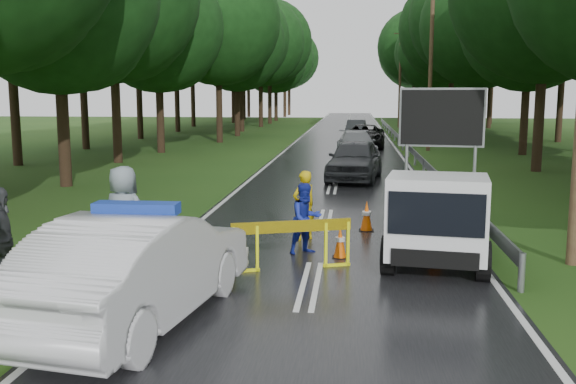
# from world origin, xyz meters

# --- Properties ---
(ground) EXTENTS (160.00, 160.00, 0.00)m
(ground) POSITION_xyz_m (0.00, 0.00, 0.00)
(ground) COLOR #1A4012
(ground) RESTS_ON ground
(road) EXTENTS (7.00, 140.00, 0.02)m
(road) POSITION_xyz_m (0.00, 30.00, 0.01)
(road) COLOR black
(road) RESTS_ON ground
(guardrail) EXTENTS (0.12, 60.06, 0.70)m
(guardrail) POSITION_xyz_m (3.70, 29.67, 0.55)
(guardrail) COLOR gray
(guardrail) RESTS_ON ground
(utility_pole_mid) EXTENTS (1.40, 0.24, 10.00)m
(utility_pole_mid) POSITION_xyz_m (5.20, 28.00, 5.06)
(utility_pole_mid) COLOR #492E22
(utility_pole_mid) RESTS_ON ground
(utility_pole_far) EXTENTS (1.40, 0.24, 10.00)m
(utility_pole_far) POSITION_xyz_m (5.20, 54.00, 5.06)
(utility_pole_far) COLOR #492E22
(utility_pole_far) RESTS_ON ground
(police_sedan) EXTENTS (2.56, 5.32, 1.85)m
(police_sedan) POSITION_xyz_m (-2.44, -2.12, 0.85)
(police_sedan) COLOR silver
(police_sedan) RESTS_ON ground
(work_truck) EXTENTS (2.54, 4.63, 3.52)m
(work_truck) POSITION_xyz_m (2.48, 1.96, 0.95)
(work_truck) COLOR gray
(work_truck) RESTS_ON ground
(barrier) EXTENTS (2.28, 0.82, 0.99)m
(barrier) POSITION_xyz_m (-0.43, 1.00, 0.75)
(barrier) COLOR #F6FF0D
(barrier) RESTS_ON ground
(officer) EXTENTS (0.72, 0.69, 1.66)m
(officer) POSITION_xyz_m (-0.39, 3.60, 0.83)
(officer) COLOR gold
(officer) RESTS_ON ground
(civilian) EXTENTS (0.95, 0.92, 1.55)m
(civilian) POSITION_xyz_m (-0.25, 2.33, 0.77)
(civilian) COLOR #1827A0
(civilian) RESTS_ON ground
(bystander_mid) EXTENTS (0.75, 1.20, 1.90)m
(bystander_mid) POSITION_xyz_m (-5.18, -1.14, 0.95)
(bystander_mid) COLOR #3B3D42
(bystander_mid) RESTS_ON ground
(bystander_right) EXTENTS (1.13, 0.90, 2.02)m
(bystander_right) POSITION_xyz_m (-3.80, 1.00, 1.01)
(bystander_right) COLOR gray
(bystander_right) RESTS_ON ground
(queue_car_first) EXTENTS (2.51, 4.97, 1.62)m
(queue_car_first) POSITION_xyz_m (0.80, 14.43, 0.81)
(queue_car_first) COLOR #3D3F45
(queue_car_first) RESTS_ON ground
(queue_car_second) EXTENTS (2.31, 4.98, 1.41)m
(queue_car_second) POSITION_xyz_m (0.89, 23.40, 0.70)
(queue_car_second) COLOR #9EA0A5
(queue_car_second) RESTS_ON ground
(queue_car_third) EXTENTS (2.76, 5.42, 1.47)m
(queue_car_third) POSITION_xyz_m (1.42, 29.61, 0.73)
(queue_car_third) COLOR black
(queue_car_third) RESTS_ON ground
(queue_car_fourth) EXTENTS (1.69, 4.14, 1.34)m
(queue_car_fourth) POSITION_xyz_m (0.90, 39.97, 0.67)
(queue_car_fourth) COLOR #414449
(queue_car_fourth) RESTS_ON ground
(cone_near_left) EXTENTS (0.34, 0.34, 0.71)m
(cone_near_left) POSITION_xyz_m (-3.50, -1.00, 0.35)
(cone_near_left) COLOR black
(cone_near_left) RESTS_ON ground
(cone_center) EXTENTS (0.33, 0.33, 0.69)m
(cone_center) POSITION_xyz_m (0.50, 2.00, 0.33)
(cone_center) COLOR black
(cone_center) RESTS_ON ground
(cone_far) EXTENTS (0.37, 0.37, 0.78)m
(cone_far) POSITION_xyz_m (1.10, 4.75, 0.38)
(cone_far) COLOR black
(cone_far) RESTS_ON ground
(cone_left_mid) EXTENTS (0.32, 0.32, 0.67)m
(cone_left_mid) POSITION_xyz_m (-3.10, 2.06, 0.32)
(cone_left_mid) COLOR black
(cone_left_mid) RESTS_ON ground
(cone_right) EXTENTS (0.36, 0.36, 0.75)m
(cone_right) POSITION_xyz_m (2.40, 1.50, 0.36)
(cone_right) COLOR black
(cone_right) RESTS_ON ground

